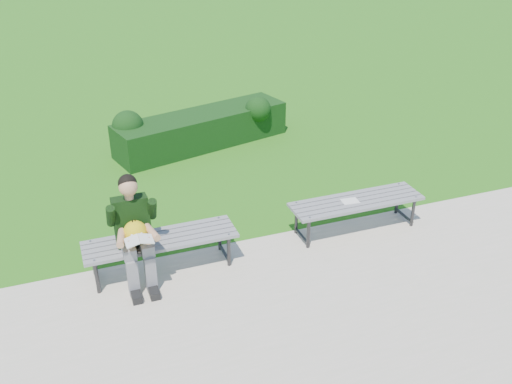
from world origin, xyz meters
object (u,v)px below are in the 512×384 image
object	(u,v)px
hedge	(199,128)
bench_left	(161,242)
seated_boy	(134,229)
paper_sheet	(350,201)
bench_right	(356,204)

from	to	relation	value
hedge	bench_left	size ratio (longest dim) A/B	1.83
seated_boy	paper_sheet	size ratio (longest dim) A/B	5.59
paper_sheet	hedge	bearing A→B (deg)	106.69
paper_sheet	seated_boy	bearing A→B (deg)	-177.47
bench_left	seated_boy	size ratio (longest dim) A/B	1.37
bench_left	paper_sheet	xyz separation A→B (m)	(2.53, 0.03, 0.06)
hedge	seated_boy	xyz separation A→B (m)	(-1.76, -3.71, 0.38)
bench_left	seated_boy	world-z (taller)	seated_boy
bench_right	seated_boy	bearing A→B (deg)	-177.56
bench_right	seated_boy	size ratio (longest dim) A/B	1.37
seated_boy	paper_sheet	world-z (taller)	seated_boy
hedge	paper_sheet	distance (m)	3.74
bench_left	bench_right	size ratio (longest dim) A/B	1.00
seated_boy	bench_right	bearing A→B (deg)	2.44
bench_right	seated_boy	xyz separation A→B (m)	(-2.93, -0.12, 0.30)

